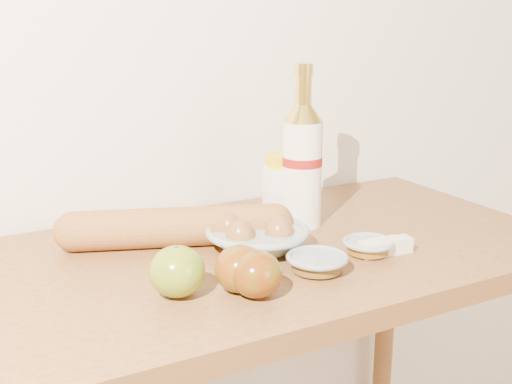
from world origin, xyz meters
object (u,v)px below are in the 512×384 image
cream_bottle (280,191)px  baguette (176,227)px  bourbon_bottle (302,162)px  table (248,312)px  egg_bowl (257,235)px

cream_bottle → baguette: bearing=164.9°
bourbon_bottle → table: bearing=-141.6°
table → baguette: baguette is taller
bourbon_bottle → baguette: size_ratio=0.74×
cream_bottle → baguette: 0.25m
egg_bowl → cream_bottle: bearing=45.7°
bourbon_bottle → cream_bottle: (-0.03, 0.04, -0.07)m
baguette → bourbon_bottle: bearing=18.5°
table → cream_bottle: cream_bottle is taller
table → egg_bowl: size_ratio=5.15×
table → bourbon_bottle: bearing=26.1°
table → egg_bowl: (0.02, -0.00, 0.15)m
table → bourbon_bottle: 0.32m
bourbon_bottle → baguette: bearing=-169.4°
bourbon_bottle → cream_bottle: bearing=135.5°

